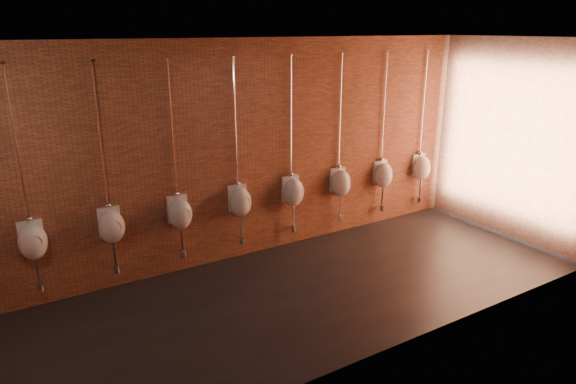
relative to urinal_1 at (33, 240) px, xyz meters
name	(u,v)px	position (x,y,z in m)	size (l,w,h in m)	color
ground	(288,298)	(2.72, -1.39, -0.91)	(8.50, 8.50, 0.00)	black
room_shell	(288,146)	(2.72, -1.39, 1.10)	(8.54, 3.04, 3.22)	black
urinal_1	(33,240)	(0.00, 0.00, 0.00)	(0.35, 0.31, 2.71)	silver
urinal_2	(111,226)	(0.92, 0.00, 0.00)	(0.35, 0.31, 2.71)	silver
urinal_3	(180,213)	(1.83, 0.00, 0.00)	(0.35, 0.31, 2.71)	silver
urinal_4	(240,201)	(2.75, 0.00, 0.00)	(0.35, 0.31, 2.71)	silver
urinal_5	(293,191)	(3.67, 0.00, 0.00)	(0.35, 0.31, 2.71)	silver
urinal_6	(341,182)	(4.59, 0.00, 0.00)	(0.35, 0.31, 2.71)	silver
urinal_7	(383,174)	(5.50, 0.00, 0.00)	(0.35, 0.31, 2.71)	silver
urinal_8	(422,167)	(6.42, 0.00, 0.00)	(0.35, 0.31, 2.71)	silver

